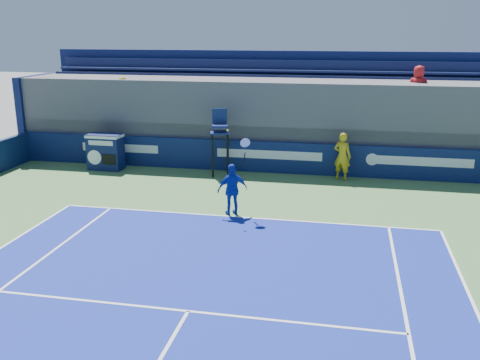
% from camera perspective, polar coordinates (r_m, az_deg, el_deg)
% --- Properties ---
extents(ball_person, '(0.74, 0.61, 1.74)m').
position_cam_1_polar(ball_person, '(19.55, 10.86, 2.50)').
color(ball_person, gold).
rests_on(ball_person, apron).
extents(back_hoarding, '(20.40, 0.21, 1.20)m').
position_cam_1_polar(back_hoarding, '(20.33, 3.13, 2.45)').
color(back_hoarding, '#0D1949').
rests_on(back_hoarding, ground).
extents(match_clock, '(1.34, 0.76, 1.40)m').
position_cam_1_polar(match_clock, '(21.37, -14.15, 3.04)').
color(match_clock, '#0E1847').
rests_on(match_clock, ground).
extents(umpire_chair, '(0.86, 0.86, 2.48)m').
position_cam_1_polar(umpire_chair, '(19.76, -2.15, 4.82)').
color(umpire_chair, black).
rests_on(umpire_chair, ground).
extents(tennis_player, '(1.01, 0.77, 2.57)m').
position_cam_1_polar(tennis_player, '(15.57, -0.81, -0.99)').
color(tennis_player, '#142EA6').
rests_on(tennis_player, apron).
extents(stadium_seating, '(21.00, 4.05, 4.40)m').
position_cam_1_polar(stadium_seating, '(22.08, 3.99, 6.76)').
color(stadium_seating, '#535358').
rests_on(stadium_seating, ground).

